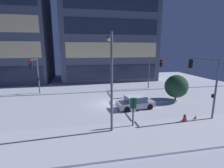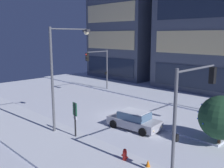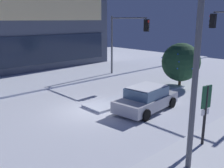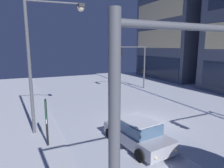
{
  "view_description": "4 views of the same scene",
  "coord_description": "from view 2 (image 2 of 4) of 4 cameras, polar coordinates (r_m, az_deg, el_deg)",
  "views": [
    {
      "loc": [
        -3.72,
        -20.22,
        6.94
      ],
      "look_at": [
        -0.02,
        -1.03,
        2.82
      ],
      "focal_mm": 26.7,
      "sensor_mm": 36.0,
      "label": 1
    },
    {
      "loc": [
        15.54,
        -17.67,
        7.61
      ],
      "look_at": [
        -2.03,
        -0.21,
        2.87
      ],
      "focal_mm": 40.86,
      "sensor_mm": 36.0,
      "label": 2
    },
    {
      "loc": [
        -8.98,
        -11.66,
        5.38
      ],
      "look_at": [
        0.22,
        -1.71,
        1.95
      ],
      "focal_mm": 41.3,
      "sensor_mm": 36.0,
      "label": 3
    },
    {
      "loc": [
        11.57,
        -8.01,
        5.53
      ],
      "look_at": [
        -1.94,
        -1.66,
        2.72
      ],
      "focal_mm": 32.05,
      "sensor_mm": 36.0,
      "label": 4
    }
  ],
  "objects": [
    {
      "name": "ground",
      "position": [
        24.73,
        3.69,
        -7.12
      ],
      "size": [
        52.0,
        52.0,
        0.0
      ],
      "primitive_type": "plane",
      "color": "silver"
    },
    {
      "name": "curb_strip_near",
      "position": [
        19.51,
        -13.71,
        -12.23
      ],
      "size": [
        52.0,
        5.2,
        0.14
      ],
      "primitive_type": "cube",
      "color": "silver",
      "rests_on": "ground"
    },
    {
      "name": "curb_strip_far",
      "position": [
        31.44,
        14.16,
        -3.39
      ],
      "size": [
        52.0,
        5.2,
        0.14
      ],
      "primitive_type": "cube",
      "color": "silver",
      "rests_on": "ground"
    },
    {
      "name": "median_strip",
      "position": [
        22.18,
        12.7,
        -9.33
      ],
      "size": [
        9.0,
        1.8,
        0.14
      ],
      "primitive_type": "cube",
      "color": "silver",
      "rests_on": "ground"
    },
    {
      "name": "office_tower_secondary",
      "position": [
        48.75,
        4.43,
        12.53
      ],
      "size": [
        12.5,
        11.7,
        18.18
      ],
      "color": "#4C5466",
      "rests_on": "ground"
    },
    {
      "name": "car_near",
      "position": [
        21.33,
        4.99,
        -8.09
      ],
      "size": [
        4.62,
        2.49,
        1.49
      ],
      "rotation": [
        0.0,
        0.0,
        0.11
      ],
      "color": "#B7B7C1",
      "rests_on": "ground"
    },
    {
      "name": "traffic_light_corner_far_left",
      "position": [
        34.61,
        -2.94,
        4.63
      ],
      "size": [
        0.32,
        3.9,
        5.67
      ],
      "rotation": [
        0.0,
        0.0,
        -1.57
      ],
      "color": "#565960",
      "rests_on": "ground"
    },
    {
      "name": "traffic_light_corner_near_right",
      "position": [
        14.55,
        17.46,
        -3.43
      ],
      "size": [
        0.32,
        4.47,
        6.05
      ],
      "rotation": [
        0.0,
        0.0,
        1.57
      ],
      "color": "#565960",
      "rests_on": "ground"
    },
    {
      "name": "street_lamp_arched",
      "position": [
        20.23,
        -11.01,
        4.22
      ],
      "size": [
        0.75,
        3.46,
        8.24
      ],
      "rotation": [
        0.0,
        0.0,
        1.45
      ],
      "color": "#565960",
      "rests_on": "ground"
    },
    {
      "name": "fire_hydrant",
      "position": [
        16.11,
        2.87,
        -15.71
      ],
      "size": [
        0.48,
        0.26,
        0.86
      ],
      "color": "red",
      "rests_on": "ground"
    },
    {
      "name": "parking_info_sign",
      "position": [
        19.22,
        -8.27,
        -7.02
      ],
      "size": [
        0.55,
        0.15,
        2.75
      ],
      "rotation": [
        0.0,
        0.0,
        1.41
      ],
      "color": "black",
      "rests_on": "ground"
    },
    {
      "name": "decorated_tree_median",
      "position": [
        19.29,
        23.2,
        -6.93
      ],
      "size": [
        3.07,
        3.07,
        3.55
      ],
      "color": "#473323",
      "rests_on": "ground"
    },
    {
      "name": "construction_cone",
      "position": [
        15.6,
        8.04,
        -17.33
      ],
      "size": [
        0.36,
        0.36,
        0.55
      ],
      "primitive_type": "cone",
      "color": "orange",
      "rests_on": "ground"
    }
  ]
}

